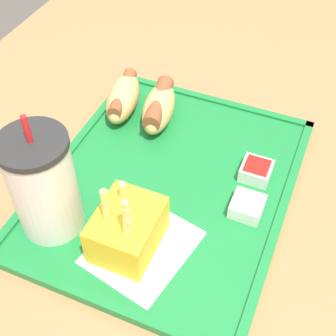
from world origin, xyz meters
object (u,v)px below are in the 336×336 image
soda_cup (43,185)px  sauce_cup_ketchup (256,170)px  hot_dog_near (159,107)px  sauce_cup_mayo (247,206)px  hot_dog_far (123,97)px  fries_carton (127,230)px

soda_cup → sauce_cup_ketchup: 0.29m
hot_dog_near → sauce_cup_mayo: hot_dog_near is taller
hot_dog_far → sauce_cup_ketchup: bearing=-103.5°
sauce_cup_mayo → sauce_cup_ketchup: 0.07m
soda_cup → hot_dog_near: soda_cup is taller
fries_carton → soda_cup: bearing=92.8°
hot_dog_far → soda_cup: bearing=-176.2°
soda_cup → sauce_cup_mayo: soda_cup is taller
hot_dog_far → hot_dog_near: size_ratio=1.00×
fries_carton → sauce_cup_mayo: 0.16m
hot_dog_near → sauce_cup_ketchup: hot_dog_near is taller
soda_cup → fries_carton: bearing=-87.2°
fries_carton → sauce_cup_ketchup: 0.21m
hot_dog_far → fries_carton: 0.26m
soda_cup → hot_dog_far: soda_cup is taller
sauce_cup_ketchup → fries_carton: bearing=146.6°
soda_cup → sauce_cup_ketchup: (0.18, -0.22, -0.06)m
hot_dog_far → hot_dog_near: bearing=-90.0°
sauce_cup_mayo → sauce_cup_ketchup: bearing=5.4°
fries_carton → sauce_cup_mayo: (0.11, -0.12, -0.02)m
soda_cup → fries_carton: 0.11m
hot_dog_far → sauce_cup_mayo: bearing=-116.9°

